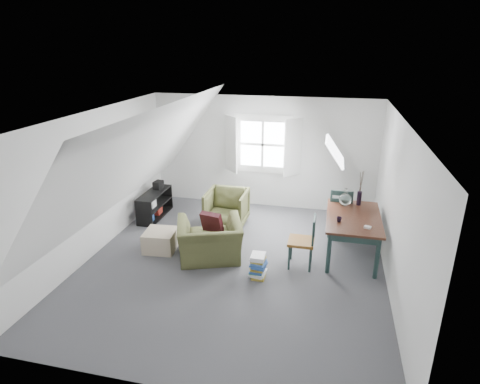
% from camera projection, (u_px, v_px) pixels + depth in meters
% --- Properties ---
extents(floor, '(5.50, 5.50, 0.00)m').
position_uv_depth(floor, '(233.00, 263.00, 6.88)').
color(floor, '#47474B').
rests_on(floor, ground).
extents(ceiling, '(5.50, 5.50, 0.00)m').
position_uv_depth(ceiling, '(232.00, 118.00, 6.01)').
color(ceiling, white).
rests_on(ceiling, wall_back).
extents(wall_back, '(5.00, 0.00, 5.00)m').
position_uv_depth(wall_back, '(263.00, 153.00, 8.96)').
color(wall_back, silver).
rests_on(wall_back, ground).
extents(wall_front, '(5.00, 0.00, 5.00)m').
position_uv_depth(wall_front, '(165.00, 293.00, 3.94)').
color(wall_front, silver).
rests_on(wall_front, ground).
extents(wall_left, '(0.00, 5.50, 5.50)m').
position_uv_depth(wall_left, '(94.00, 184.00, 6.98)').
color(wall_left, silver).
rests_on(wall_left, ground).
extents(wall_right, '(0.00, 5.50, 5.50)m').
position_uv_depth(wall_right, '(397.00, 209.00, 5.92)').
color(wall_right, silver).
rests_on(wall_right, ground).
extents(slope_left, '(3.19, 5.50, 4.48)m').
position_uv_depth(slope_left, '(142.00, 158.00, 6.59)').
color(slope_left, white).
rests_on(slope_left, wall_left).
extents(slope_right, '(3.19, 5.50, 4.48)m').
position_uv_depth(slope_right, '(334.00, 171.00, 5.93)').
color(slope_right, white).
rests_on(slope_right, wall_right).
extents(dormer_window, '(1.71, 0.35, 1.30)m').
position_uv_depth(dormer_window, '(262.00, 145.00, 8.82)').
color(dormer_window, white).
rests_on(dormer_window, wall_back).
extents(skylight, '(0.35, 0.75, 0.47)m').
position_uv_depth(skylight, '(335.00, 151.00, 7.13)').
color(skylight, white).
rests_on(skylight, slope_right).
extents(armchair_near, '(1.34, 1.26, 0.70)m').
position_uv_depth(armchair_near, '(210.00, 258.00, 7.05)').
color(armchair_near, '#464925').
rests_on(armchair_near, floor).
extents(armchair_far, '(0.81, 0.83, 0.75)m').
position_uv_depth(armchair_far, '(227.00, 225.00, 8.35)').
color(armchair_far, '#464925').
rests_on(armchair_far, floor).
extents(throw_pillow, '(0.41, 0.28, 0.39)m').
position_uv_depth(throw_pillow, '(212.00, 222.00, 6.97)').
color(throw_pillow, '#3A0F16').
rests_on(throw_pillow, armchair_near).
extents(ottoman, '(0.59, 0.59, 0.36)m').
position_uv_depth(ottoman, '(161.00, 240.00, 7.29)').
color(ottoman, tan).
rests_on(ottoman, floor).
extents(dining_table, '(0.91, 1.52, 0.76)m').
position_uv_depth(dining_table, '(353.00, 221.00, 6.93)').
color(dining_table, '#351A11').
rests_on(dining_table, floor).
extents(demijohn, '(0.23, 0.23, 0.32)m').
position_uv_depth(demijohn, '(345.00, 199.00, 7.29)').
color(demijohn, silver).
rests_on(demijohn, dining_table).
extents(vase_twigs, '(0.08, 0.09, 0.65)m').
position_uv_depth(vase_twigs, '(359.00, 197.00, 7.32)').
color(vase_twigs, black).
rests_on(vase_twigs, dining_table).
extents(cup, '(0.10, 0.10, 0.08)m').
position_uv_depth(cup, '(339.00, 222.00, 6.67)').
color(cup, black).
rests_on(cup, dining_table).
extents(paper_box, '(0.12, 0.10, 0.04)m').
position_uv_depth(paper_box, '(368.00, 227.00, 6.43)').
color(paper_box, white).
rests_on(paper_box, dining_table).
extents(dining_chair_far, '(0.47, 0.47, 0.99)m').
position_uv_depth(dining_chair_far, '(340.00, 211.00, 7.72)').
color(dining_chair_far, brown).
rests_on(dining_chair_far, floor).
extents(dining_chair_near, '(0.43, 0.43, 0.91)m').
position_uv_depth(dining_chair_near, '(303.00, 241.00, 6.65)').
color(dining_chair_near, brown).
rests_on(dining_chair_near, floor).
extents(media_shelf, '(0.37, 1.10, 0.56)m').
position_uv_depth(media_shelf, '(154.00, 206.00, 8.63)').
color(media_shelf, black).
rests_on(media_shelf, floor).
extents(electronics_box, '(0.19, 0.24, 0.18)m').
position_uv_depth(electronics_box, '(158.00, 185.00, 8.76)').
color(electronics_box, black).
rests_on(electronics_box, media_shelf).
extents(magazine_stack, '(0.29, 0.35, 0.39)m').
position_uv_depth(magazine_stack, '(258.00, 266.00, 6.43)').
color(magazine_stack, '#B29933').
rests_on(magazine_stack, floor).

